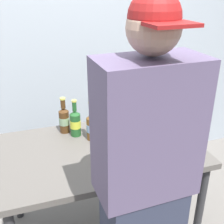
# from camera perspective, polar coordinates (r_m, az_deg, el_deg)

# --- Properties ---
(desk) EXTENTS (1.32, 0.82, 0.75)m
(desk) POSITION_cam_1_polar(r_m,az_deg,el_deg) (1.95, -2.35, -9.17)
(desk) COLOR #56514C
(desk) RESTS_ON ground
(laptop) EXTENTS (0.40, 0.40, 0.21)m
(laptop) POSITION_cam_1_polar(r_m,az_deg,el_deg) (2.06, 7.73, -3.16)
(laptop) COLOR #B7BABC
(laptop) RESTS_ON desk
(beer_bottle_green) EXTENTS (0.08, 0.08, 0.27)m
(beer_bottle_green) POSITION_cam_1_polar(r_m,az_deg,el_deg) (2.02, -7.39, -2.10)
(beer_bottle_green) COLOR #1E5123
(beer_bottle_green) RESTS_ON desk
(beer_bottle_brown) EXTENTS (0.07, 0.07, 0.28)m
(beer_bottle_brown) POSITION_cam_1_polar(r_m,az_deg,el_deg) (1.96, -4.17, -2.83)
(beer_bottle_brown) COLOR brown
(beer_bottle_brown) RESTS_ON desk
(beer_bottle_dark) EXTENTS (0.08, 0.08, 0.27)m
(beer_bottle_dark) POSITION_cam_1_polar(r_m,az_deg,el_deg) (2.08, -9.62, -1.42)
(beer_bottle_dark) COLOR #472B14
(beer_bottle_dark) RESTS_ON desk
(person_figure) EXTENTS (0.44, 0.30, 1.74)m
(person_figure) POSITION_cam_1_polar(r_m,az_deg,el_deg) (1.35, 6.42, -15.94)
(person_figure) COLOR #2D3347
(person_figure) RESTS_ON ground
(back_wall) EXTENTS (6.00, 0.10, 2.60)m
(back_wall) POSITION_cam_1_polar(r_m,az_deg,el_deg) (2.58, -8.61, 14.33)
(back_wall) COLOR #99A3AD
(back_wall) RESTS_ON ground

